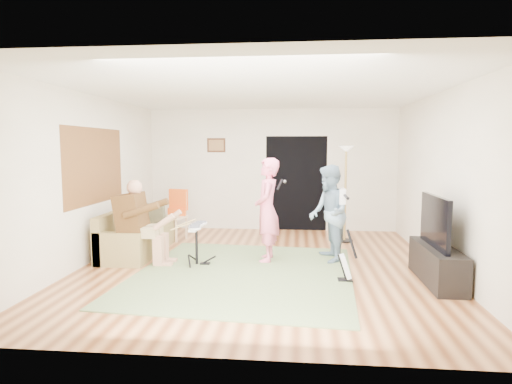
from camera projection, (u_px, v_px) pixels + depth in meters
The scene contains 19 objects.
floor at pixel (260, 266), 6.73m from camera, with size 6.00×6.00×0.00m, color brown.
walls at pixel (260, 180), 6.59m from camera, with size 5.50×6.00×2.70m, color silver, non-canonical shape.
ceiling at pixel (260, 91), 6.45m from camera, with size 6.00×6.00×0.00m, color white.
window_blinds at pixel (95, 166), 7.03m from camera, with size 2.05×2.05×0.00m, color brown.
doorway at pixel (296, 183), 9.53m from camera, with size 2.10×2.10×0.00m, color black.
picture_frame at pixel (216, 145), 9.61m from camera, with size 0.42×0.03×0.32m, color #3F2314.
area_rug at pixel (244, 273), 6.29m from camera, with size 3.11×3.48×0.02m, color #5E7447.
sofa at pixel (134, 239), 7.51m from camera, with size 0.78×1.89×0.76m.
drummer at pixel (143, 231), 6.80m from camera, with size 0.88×0.49×1.35m.
drum_kit at pixel (197, 247), 6.74m from camera, with size 0.36×0.65×0.67m.
singer at pixel (267, 210), 6.93m from camera, with size 0.61×0.40×1.69m, color pink.
microphone at pixel (280, 185), 6.87m from camera, with size 0.06×0.06×0.24m, color black, non-canonical shape.
guitarist at pixel (329, 213), 6.92m from camera, with size 0.77×0.60×1.58m, color #708CA4.
guitar_held at pixel (342, 196), 6.87m from camera, with size 0.12×0.60×0.26m, color silver, non-canonical shape.
guitar_spare at pixel (346, 266), 5.93m from camera, with size 0.26×0.24×0.73m.
torchiere_lamp at pixel (346, 176), 8.34m from camera, with size 0.34×0.34×1.88m.
dining_chair at pixel (174, 222), 8.61m from camera, with size 0.53×0.56×1.01m.
tv_cabinet at pixel (437, 264), 5.88m from camera, with size 0.40×1.40×0.50m, color black.
television at pixel (435, 221), 5.82m from camera, with size 0.06×1.11×0.70m, color black.
Camera 1 is at (0.57, -6.55, 1.86)m, focal length 30.00 mm.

